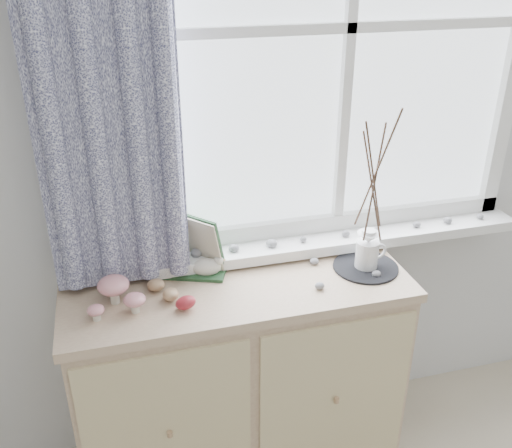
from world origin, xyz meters
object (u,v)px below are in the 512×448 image
at_px(twig_pitcher, 375,177).
at_px(botanical_book, 186,250).
at_px(sideboard, 240,380).
at_px(toadstool_cluster, 116,292).

bearing_deg(twig_pitcher, botanical_book, 169.56).
distance_m(sideboard, toadstool_cluster, 0.63).
relative_size(toadstool_cluster, twig_pitcher, 0.30).
height_order(sideboard, twig_pitcher, twig_pitcher).
distance_m(toadstool_cluster, twig_pitcher, 0.93).
bearing_deg(sideboard, twig_pitcher, -1.06).
xyz_separation_m(botanical_book, twig_pitcher, (0.63, -0.10, 0.24)).
bearing_deg(botanical_book, toadstool_cluster, -134.19).
relative_size(sideboard, botanical_book, 3.76).
bearing_deg(sideboard, toadstool_cluster, -176.97).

